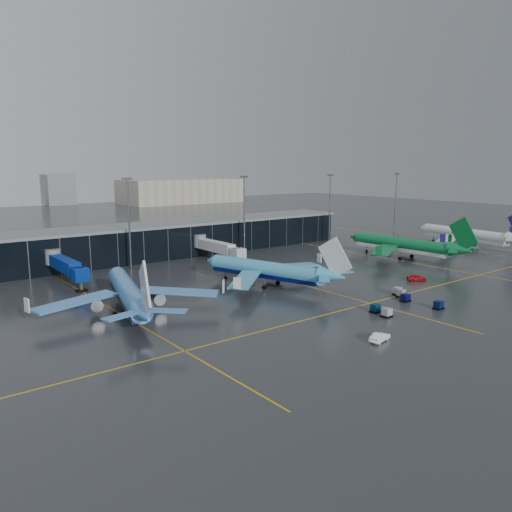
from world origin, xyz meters
TOP-DOWN VIEW (x-y plane):
  - ground at (0.00, 0.00)m, footprint 600.00×600.00m
  - terminal_pier at (0.00, 62.00)m, footprint 142.00×17.00m
  - jet_bridges at (-35.00, 42.99)m, footprint 94.00×27.50m
  - flood_masts at (5.00, 50.00)m, footprint 203.00×0.50m
  - distant_hangars at (49.94, 270.08)m, footprint 260.00×71.00m
  - taxi_lines at (10.00, 10.61)m, footprint 220.00×120.00m
  - airliner_arkefly at (-33.21, 10.16)m, footprint 47.76×51.45m
  - airliner_klm_near at (2.12, 10.98)m, footprint 46.73×50.21m
  - airliner_aer_lingus at (58.91, 13.17)m, footprint 40.63×46.00m
  - airliner_ba at (95.96, 13.12)m, footprint 44.74×49.57m
  - baggage_carts at (14.20, -19.80)m, footprint 17.78×13.71m
  - mobile_airstair at (15.37, 6.11)m, footprint 2.53×3.42m
  - service_van_red at (35.69, -8.81)m, footprint 4.93×4.48m
  - service_van_white at (-7.08, -31.13)m, footprint 4.89×2.49m

SIDE VIEW (x-z plane):
  - ground at x=0.00m, z-range 0.00..0.00m
  - taxi_lines at x=10.00m, z-range 0.00..0.02m
  - baggage_carts at x=14.20m, z-range -0.09..1.61m
  - service_van_white at x=-7.08m, z-range 0.00..1.54m
  - mobile_airstair at x=15.37m, z-range -0.95..2.49m
  - service_van_red at x=35.69m, z-range 0.00..1.63m
  - jet_bridges at x=-35.00m, z-range 0.95..8.15m
  - terminal_pier at x=0.00m, z-range 0.07..10.77m
  - airliner_klm_near at x=2.12m, z-range 0.00..12.81m
  - airliner_arkefly at x=-33.21m, z-range 0.00..13.22m
  - airliner_aer_lingus at x=58.91m, z-range 0.00..13.86m
  - airliner_ba at x=95.96m, z-range 0.00..13.91m
  - distant_hangars at x=49.94m, z-range -2.21..19.79m
  - flood_masts at x=5.00m, z-range 1.06..26.56m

